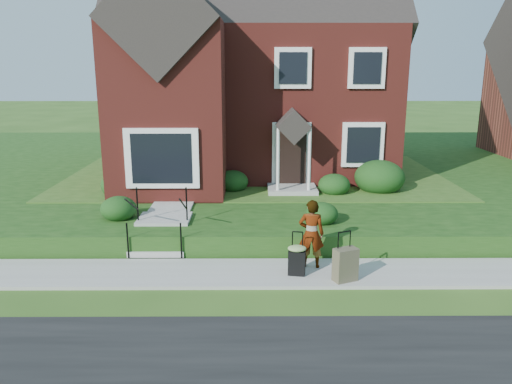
{
  "coord_description": "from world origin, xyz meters",
  "views": [
    {
      "loc": [
        -0.09,
        -10.65,
        4.64
      ],
      "look_at": [
        -0.02,
        2.0,
        1.46
      ],
      "focal_mm": 35.0,
      "sensor_mm": 36.0,
      "label": 1
    }
  ],
  "objects_px": {
    "woman": "(311,234)",
    "suitcase_black": "(297,258)",
    "suitcase_olive": "(345,265)",
    "front_steps": "(162,230)"
  },
  "relations": [
    {
      "from": "suitcase_olive",
      "to": "suitcase_black",
      "type": "bearing_deg",
      "value": 139.05
    },
    {
      "from": "woman",
      "to": "suitcase_black",
      "type": "xyz_separation_m",
      "value": [
        -0.37,
        -0.47,
        -0.42
      ]
    },
    {
      "from": "front_steps",
      "to": "woman",
      "type": "distance_m",
      "value": 4.09
    },
    {
      "from": "front_steps",
      "to": "suitcase_olive",
      "type": "bearing_deg",
      "value": -27.9
    },
    {
      "from": "woman",
      "to": "suitcase_olive",
      "type": "bearing_deg",
      "value": 138.35
    },
    {
      "from": "front_steps",
      "to": "suitcase_olive",
      "type": "relative_size",
      "value": 1.81
    },
    {
      "from": "woman",
      "to": "suitcase_black",
      "type": "relative_size",
      "value": 1.61
    },
    {
      "from": "front_steps",
      "to": "suitcase_black",
      "type": "xyz_separation_m",
      "value": [
        3.39,
        -2.03,
        -0.0
      ]
    },
    {
      "from": "woman",
      "to": "suitcase_black",
      "type": "height_order",
      "value": "woman"
    },
    {
      "from": "suitcase_black",
      "to": "suitcase_olive",
      "type": "relative_size",
      "value": 0.91
    }
  ]
}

